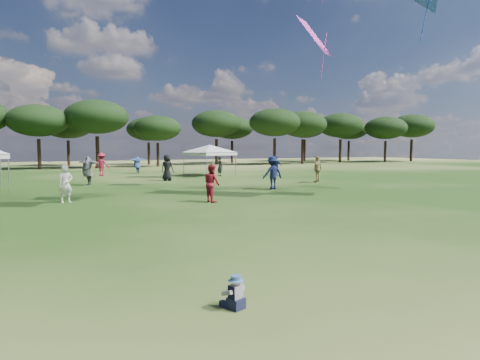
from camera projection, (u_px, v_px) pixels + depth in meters
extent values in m
cylinder|color=black|center=(39.00, 154.00, 42.48)|extent=(0.37, 0.37, 3.21)
ellipsoid|color=black|center=(38.00, 121.00, 42.19)|extent=(6.24, 6.24, 3.36)
cylinder|color=black|center=(98.00, 152.00, 44.70)|extent=(0.41, 0.41, 3.56)
ellipsoid|color=black|center=(97.00, 117.00, 44.38)|extent=(6.91, 6.91, 3.73)
cylinder|color=black|center=(158.00, 155.00, 48.16)|extent=(0.33, 0.33, 2.88)
ellipsoid|color=black|center=(157.00, 128.00, 47.91)|extent=(5.60, 5.60, 3.02)
cylinder|color=black|center=(216.00, 152.00, 54.30)|extent=(0.39, 0.39, 3.44)
ellipsoid|color=black|center=(216.00, 124.00, 53.99)|extent=(6.69, 6.69, 3.60)
cylinder|color=black|center=(275.00, 152.00, 53.89)|extent=(0.40, 0.40, 3.53)
ellipsoid|color=black|center=(275.00, 122.00, 53.58)|extent=(6.86, 6.86, 3.70)
cylinder|color=black|center=(302.00, 152.00, 56.46)|extent=(0.40, 0.40, 3.47)
ellipsoid|color=black|center=(303.00, 124.00, 56.15)|extent=(6.74, 6.74, 3.63)
cylinder|color=black|center=(340.00, 151.00, 62.11)|extent=(0.41, 0.41, 3.57)
ellipsoid|color=black|center=(341.00, 125.00, 61.79)|extent=(6.94, 6.94, 3.74)
cylinder|color=black|center=(385.00, 151.00, 63.26)|extent=(0.38, 0.38, 3.35)
ellipsoid|color=black|center=(386.00, 128.00, 62.96)|extent=(6.51, 6.51, 3.51)
cylinder|color=black|center=(411.00, 150.00, 66.63)|extent=(0.42, 0.42, 3.66)
ellipsoid|color=black|center=(412.00, 126.00, 66.31)|extent=(7.10, 7.10, 3.83)
cylinder|color=black|center=(69.00, 153.00, 51.03)|extent=(0.37, 0.37, 3.20)
ellipsoid|color=black|center=(68.00, 125.00, 50.74)|extent=(6.21, 6.21, 3.35)
cylinder|color=black|center=(149.00, 153.00, 54.51)|extent=(0.34, 0.34, 2.99)
ellipsoid|color=black|center=(148.00, 129.00, 54.24)|extent=(5.81, 5.81, 3.13)
cylinder|color=black|center=(232.00, 152.00, 60.65)|extent=(0.38, 0.38, 3.31)
ellipsoid|color=black|center=(232.00, 128.00, 60.35)|extent=(6.43, 6.43, 3.47)
cylinder|color=black|center=(304.00, 150.00, 67.16)|extent=(0.42, 0.42, 3.64)
ellipsoid|color=black|center=(305.00, 126.00, 66.83)|extent=(7.06, 7.06, 3.81)
cylinder|color=black|center=(349.00, 151.00, 70.74)|extent=(0.40, 0.40, 3.46)
ellipsoid|color=black|center=(349.00, 129.00, 70.43)|extent=(6.72, 6.72, 3.62)
cylinder|color=gray|center=(9.00, 174.00, 21.04)|extent=(0.06, 0.06, 1.90)
cylinder|color=gray|center=(1.00, 171.00, 23.05)|extent=(0.06, 0.06, 1.90)
cylinder|color=gray|center=(206.00, 166.00, 30.75)|extent=(0.06, 0.06, 1.85)
cylinder|color=gray|center=(236.00, 164.00, 32.79)|extent=(0.06, 0.06, 1.85)
cylinder|color=gray|center=(184.00, 164.00, 32.98)|extent=(0.06, 0.06, 1.85)
cylinder|color=gray|center=(213.00, 163.00, 35.02)|extent=(0.06, 0.06, 1.85)
cube|color=silver|center=(210.00, 154.00, 32.81)|extent=(3.93, 3.93, 0.25)
pyramid|color=silver|center=(210.00, 145.00, 32.75)|extent=(6.27, 6.27, 0.60)
cube|color=#161932|center=(236.00, 303.00, 5.77)|extent=(0.26, 0.26, 0.16)
cube|color=#161932|center=(225.00, 304.00, 5.82)|extent=(0.13, 0.20, 0.08)
cube|color=#161932|center=(232.00, 302.00, 5.92)|extent=(0.13, 0.20, 0.08)
cube|color=white|center=(236.00, 292.00, 5.76)|extent=(0.23, 0.20, 0.21)
cylinder|color=white|center=(227.00, 293.00, 5.70)|extent=(0.13, 0.21, 0.13)
cylinder|color=white|center=(239.00, 288.00, 5.89)|extent=(0.13, 0.21, 0.13)
sphere|color=#E0B293|center=(236.00, 282.00, 5.74)|extent=(0.14, 0.14, 0.14)
cone|color=#5588C6|center=(236.00, 280.00, 5.74)|extent=(0.23, 0.23, 0.02)
cylinder|color=#5588C6|center=(236.00, 278.00, 5.74)|extent=(0.15, 0.15, 0.06)
imported|color=#505155|center=(88.00, 171.00, 24.51)|extent=(1.38, 2.27, 1.79)
imported|color=#9E8F56|center=(317.00, 169.00, 26.49)|extent=(1.12, 0.86, 1.77)
imported|color=black|center=(167.00, 168.00, 27.89)|extent=(1.05, 1.03, 1.83)
imported|color=#303035|center=(220.00, 166.00, 32.42)|extent=(0.47, 0.63, 1.57)
imported|color=navy|center=(137.00, 165.00, 35.85)|extent=(1.98, 1.26, 1.57)
imported|color=navy|center=(273.00, 173.00, 22.18)|extent=(1.18, 0.68, 1.82)
imported|color=navy|center=(276.00, 166.00, 32.71)|extent=(0.85, 1.00, 1.61)
imported|color=maroon|center=(212.00, 183.00, 17.02)|extent=(0.70, 0.85, 1.61)
imported|color=silver|center=(66.00, 184.00, 16.82)|extent=(0.64, 0.49, 1.57)
imported|color=maroon|center=(102.00, 164.00, 32.70)|extent=(1.40, 1.25, 1.89)
plane|color=#E439C2|center=(315.00, 37.00, 19.24)|extent=(2.73, 2.32, 2.05)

